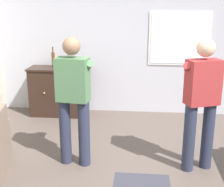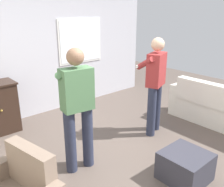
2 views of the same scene
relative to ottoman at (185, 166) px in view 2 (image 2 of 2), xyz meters
The scene contains 5 objects.
ground 0.69m from the ottoman, 104.21° to the left, with size 10.40×10.40×0.00m, color brown.
wall_back_with_window 3.52m from the ottoman, 92.41° to the left, with size 5.20×0.15×2.80m.
ottoman is the anchor object (origin of this frame).
person_standing_left 1.61m from the ottoman, 128.18° to the left, with size 0.55×0.50×1.68m.
person_standing_right 1.53m from the ottoman, 58.14° to the left, with size 0.52×0.52×1.68m.
Camera 2 is at (-2.35, -2.08, 2.14)m, focal length 40.00 mm.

